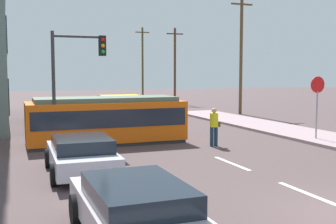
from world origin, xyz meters
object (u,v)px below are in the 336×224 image
Objects in this scene: parked_sedan_furthest at (43,112)px; utility_pole_mid at (241,53)px; parked_sedan_mid at (81,154)px; parked_sedan_far at (51,122)px; city_bus at (128,110)px; traffic_light_mast at (75,68)px; parked_sedan_near at (135,210)px; utility_pole_distant at (143,62)px; utility_pole_far at (175,64)px; stop_sign at (317,94)px; pedestrian_crossing at (214,125)px; streetcar_tram at (106,119)px.

parked_sedan_furthest is 0.51× the size of utility_pole_mid.
parked_sedan_far is (0.03, 9.45, -0.00)m from parked_sedan_mid.
city_bus is 1.35× the size of parked_sedan_far.
city_bus is at bearing -157.53° from utility_pole_mid.
parked_sedan_mid is 5.25m from traffic_light_mast.
city_bus is 17.24m from parked_sedan_near.
traffic_light_mast is (0.41, -11.14, 2.75)m from parked_sedan_furthest.
utility_pole_distant is (14.11, 28.35, 3.99)m from parked_sedan_far.
parked_sedan_far is 0.54× the size of utility_pole_far.
parked_sedan_furthest is at bearing -139.65° from utility_pole_far.
stop_sign is 0.33× the size of utility_pole_distant.
parked_sedan_mid is at bearing -112.96° from city_bus.
traffic_light_mast is at bearing -112.19° from utility_pole_distant.
utility_pole_distant is at bearing 70.49° from city_bus.
utility_pole_distant is (7.92, 34.84, 3.67)m from pedestrian_crossing.
city_bus reaches higher than parked_sedan_near.
traffic_light_mast is at bearing 83.15° from parked_sedan_mid.
stop_sign is at bearing 36.20° from parked_sedan_near.
traffic_light_mast is 0.62× the size of utility_pole_far.
parked_sedan_mid is 0.47× the size of utility_pole_distant.
parked_sedan_near is at bearing -107.94° from utility_pole_distant.
parked_sedan_far is at bearing 89.98° from parked_sedan_near.
utility_pole_mid is at bearing 22.47° from city_bus.
traffic_light_mast is (-1.52, -1.05, 2.29)m from streetcar_tram.
parked_sedan_furthest is 0.58× the size of utility_pole_far.
utility_pole_far is at bearing 71.60° from pedestrian_crossing.
utility_pole_mid reaches higher than utility_pole_distant.
traffic_light_mast reaches higher than parked_sedan_near.
streetcar_tram reaches higher than parked_sedan_mid.
parked_sedan_furthest is 17.32m from stop_sign.
stop_sign is (11.25, 8.23, 1.57)m from parked_sedan_near.
parked_sedan_furthest is at bearing 177.77° from utility_pole_mid.
city_bus is at bearing -120.25° from utility_pole_far.
traffic_light_mast reaches higher than pedestrian_crossing.
parked_sedan_furthest is at bearing 115.77° from pedestrian_crossing.
parked_sedan_mid is at bearing -167.89° from stop_sign.
stop_sign reaches higher than parked_sedan_mid.
utility_pole_mid is at bearing 54.74° from parked_sedan_near.
parked_sedan_near is 10.63m from traffic_light_mast.
parked_sedan_near is (-6.20, -8.78, -0.32)m from pedestrian_crossing.
city_bus is 1.26× the size of parked_sedan_near.
city_bus is at bearing 128.54° from stop_sign.
utility_pole_far reaches higher than parked_sedan_furthest.
parked_sedan_mid is at bearing -134.48° from utility_pole_mid.
utility_pole_distant is at bearing 91.53° from utility_pole_mid.
city_bus is 10.80m from stop_sign.
utility_pole_far reaches higher than parked_sedan_mid.
utility_pole_far is (13.94, 23.34, 0.71)m from traffic_light_mast.
city_bus is 19.88m from utility_pole_far.
parked_sedan_furthest is 11.49m from traffic_light_mast.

